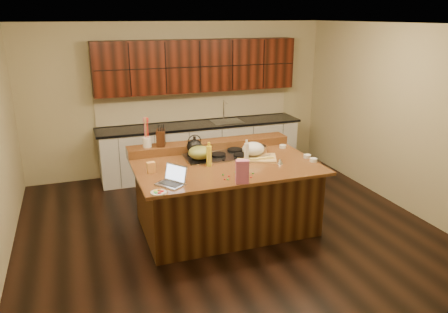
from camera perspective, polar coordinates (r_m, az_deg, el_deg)
name	(u,v)px	position (r m, az deg, el deg)	size (l,w,h in m)	color
room	(225,132)	(5.69, 0.17, 3.21)	(5.52, 5.02, 2.72)	black
island	(225,195)	(5.98, 0.16, -5.03)	(2.40, 1.60, 0.92)	black
back_ledge	(209,145)	(6.43, -1.92, 1.52)	(2.40, 0.30, 0.12)	black
cooktop	(218,156)	(6.08, -0.78, 0.11)	(0.92, 0.52, 0.05)	gray
back_counter	(200,121)	(7.92, -3.18, 4.71)	(3.70, 0.66, 2.40)	silver
kettle	(195,146)	(6.07, -3.86, 1.33)	(0.22, 0.22, 0.20)	black
green_bowl	(200,153)	(5.84, -3.17, 0.52)	(0.31, 0.31, 0.17)	olive
laptop	(173,179)	(5.13, -6.71, -2.95)	(0.38, 0.40, 0.22)	#B7B7BC
oil_bottle	(209,156)	(5.68, -1.96, 0.06)	(0.07, 0.07, 0.27)	yellow
vinegar_bottle	(246,152)	(5.86, 2.95, 0.54)	(0.06, 0.06, 0.25)	silver
wooden_tray	(254,151)	(6.04, 3.95, 0.73)	(0.63, 0.55, 0.21)	tan
ramekin_a	(314,160)	(6.00, 11.63, -0.44)	(0.10, 0.10, 0.04)	white
ramekin_b	(307,156)	(6.14, 10.82, 0.04)	(0.10, 0.10, 0.04)	white
ramekin_c	(283,146)	(6.54, 7.69, 1.32)	(0.10, 0.10, 0.04)	white
strainer_bowl	(259,150)	(6.25, 4.55, 0.83)	(0.24, 0.24, 0.09)	#996B3F
kitchen_timer	(280,161)	(5.83, 7.33, -0.63)	(0.08, 0.08, 0.07)	silver
pink_bag	(242,172)	(5.10, 2.38, -2.01)	(0.15, 0.08, 0.28)	#CE618D
candy_plate	(159,192)	(4.92, -8.54, -4.66)	(0.18, 0.18, 0.01)	white
package_box	(151,167)	(5.52, -9.51, -1.43)	(0.10, 0.07, 0.14)	#EFA554
utensil_crock	(147,142)	(6.19, -10.01, 1.86)	(0.12, 0.12, 0.14)	white
knife_block	(161,138)	(6.21, -8.25, 2.43)	(0.11, 0.19, 0.23)	black
gumdrop_0	(239,173)	(5.44, 2.02, -2.15)	(0.02, 0.02, 0.02)	red
gumdrop_1	(235,172)	(5.47, 1.49, -2.04)	(0.02, 0.02, 0.02)	#198C26
gumdrop_2	(238,173)	(5.45, 1.89, -2.12)	(0.02, 0.02, 0.02)	red
gumdrop_3	(223,175)	(5.38, -0.14, -2.39)	(0.02, 0.02, 0.02)	#198C26
gumdrop_4	(229,176)	(5.33, 0.66, -2.57)	(0.02, 0.02, 0.02)	red
gumdrop_5	(242,175)	(5.36, 2.37, -2.48)	(0.02, 0.02, 0.02)	#198C26
gumdrop_6	(240,176)	(5.35, 2.12, -2.51)	(0.02, 0.02, 0.02)	red
gumdrop_7	(228,179)	(5.23, 0.49, -2.99)	(0.02, 0.02, 0.02)	#198C26
gumdrop_8	(225,179)	(5.23, 0.09, -2.98)	(0.02, 0.02, 0.02)	red
gumdrop_9	(245,173)	(5.44, 2.78, -2.16)	(0.02, 0.02, 0.02)	#198C26
gumdrop_10	(251,177)	(5.31, 3.55, -2.70)	(0.02, 0.02, 0.02)	red
gumdrop_11	(253,173)	(5.44, 3.82, -2.20)	(0.02, 0.02, 0.02)	#198C26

